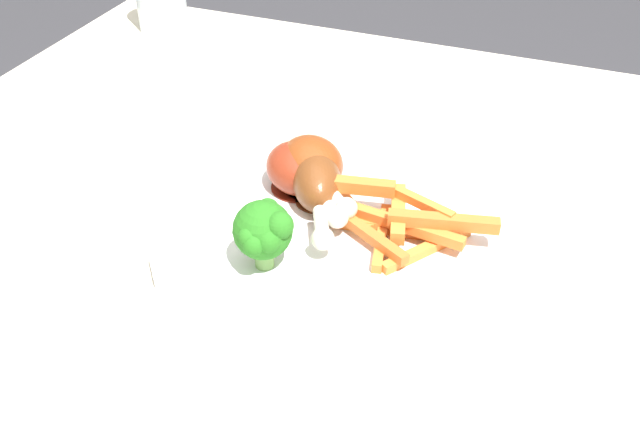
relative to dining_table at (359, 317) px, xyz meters
The scene contains 7 objects.
dining_table is the anchor object (origin of this frame).
dinner_plate 0.11m from the dining_table, 33.57° to the left, with size 0.29×0.29×0.01m, color white.
broccoli_floret_front 0.18m from the dining_table, 54.23° to the left, with size 0.05×0.06×0.06m.
carrot_fries_pile 0.13m from the dining_table, behind, with size 0.17×0.11×0.04m.
chicken_drumstick_near 0.15m from the dining_table, 30.95° to the right, with size 0.11×0.10×0.05m.
chicken_drumstick_far 0.15m from the dining_table, 22.60° to the right, with size 0.11×0.11×0.04m.
chicken_drumstick_extra 0.14m from the dining_table, 17.10° to the right, with size 0.08×0.13×0.05m.
Camera 1 is at (-0.14, 0.47, 1.10)m, focal length 40.16 mm.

